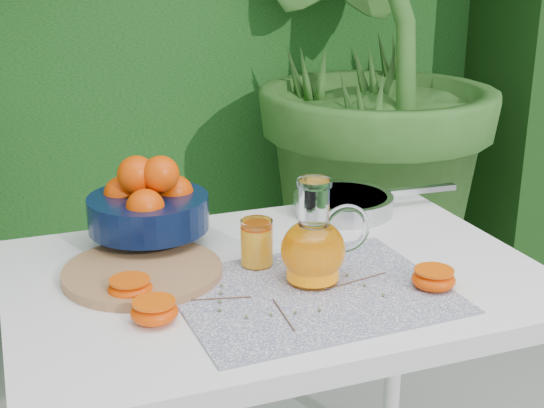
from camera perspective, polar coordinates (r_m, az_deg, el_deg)
name	(u,v)px	position (r m, az deg, el deg)	size (l,w,h in m)	color
potted_plant_right	(355,49)	(2.79, 6.29, 11.50)	(1.97, 1.97, 1.97)	#336121
white_table	(276,310)	(1.49, 0.27, -7.96)	(1.00, 0.70, 0.75)	white
placemat	(311,292)	(1.37, 2.98, -6.65)	(0.48, 0.37, 0.00)	#0C1247
cutting_board	(143,272)	(1.45, -9.71, -5.08)	(0.30, 0.30, 0.02)	#9E7247
fruit_bowl	(148,205)	(1.56, -9.29, -0.04)	(0.30, 0.30, 0.19)	black
juice_pitcher	(314,247)	(1.38, 3.21, -3.24)	(0.17, 0.13, 0.20)	white
juice_tumbler	(257,244)	(1.46, -1.16, -3.01)	(0.08, 0.08, 0.09)	white
saute_pan	(345,203)	(1.76, 5.49, 0.09)	(0.41, 0.24, 0.04)	#AFB0B4
orange_halves	(243,292)	(1.33, -2.20, -6.67)	(0.60, 0.23, 0.04)	#FA4102
thyme_sprigs	(291,296)	(1.34, 1.43, -6.95)	(0.38, 0.21, 0.01)	brown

